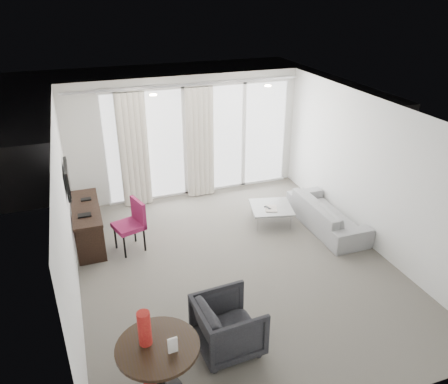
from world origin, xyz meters
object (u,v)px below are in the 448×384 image
object	(u,v)px
desk	(88,225)
red_lamp	(147,354)
tub_armchair	(228,325)
rattan_chair_a	(221,156)
round_table	(160,370)
sofa	(327,214)
desk_chair	(129,227)
rattan_chair_b	(255,143)
coffee_table	(271,214)

from	to	relation	value
desk	red_lamp	xyz separation A→B (m)	(0.42, -3.57, 0.22)
tub_armchair	rattan_chair_a	bearing A→B (deg)	-22.15
desk	red_lamp	world-z (taller)	red_lamp
round_table	sofa	size ratio (longest dim) A/B	0.48
sofa	desk	bearing A→B (deg)	77.48
desk_chair	rattan_chair_b	xyz separation A→B (m)	(3.83, 3.36, -0.02)
rattan_chair_a	desk_chair	bearing A→B (deg)	-145.98
rattan_chair_b	coffee_table	bearing A→B (deg)	-132.07
desk	sofa	world-z (taller)	desk
desk_chair	sofa	bearing A→B (deg)	-24.66
red_lamp	desk_chair	bearing A→B (deg)	85.61
desk	rattan_chair_a	world-z (taller)	rattan_chair_a
red_lamp	rattan_chair_b	xyz separation A→B (m)	(4.07, 6.44, -0.14)
tub_armchair	desk_chair	bearing A→B (deg)	13.09
coffee_table	rattan_chair_a	xyz separation A→B (m)	(-0.05, 2.87, 0.20)
sofa	desk_chair	bearing A→B (deg)	82.71
red_lamp	tub_armchair	size ratio (longest dim) A/B	1.44
round_table	coffee_table	distance (m)	4.32
desk_chair	sofa	world-z (taller)	desk_chair
coffee_table	sofa	distance (m)	1.08
round_table	sofa	xyz separation A→B (m)	(3.81, 2.69, -0.09)
red_lamp	sofa	size ratio (longest dim) A/B	0.60
red_lamp	sofa	world-z (taller)	red_lamp
desk_chair	rattan_chair_b	bearing A→B (deg)	23.91
tub_armchair	coffee_table	xyz separation A→B (m)	(1.91, 2.80, -0.19)
round_table	tub_armchair	bearing A→B (deg)	23.14
rattan_chair_a	sofa	bearing A→B (deg)	-87.12
sofa	rattan_chair_b	world-z (taller)	rattan_chair_b
desk	rattan_chair_a	size ratio (longest dim) A/B	2.06
sofa	red_lamp	bearing A→B (deg)	123.63
sofa	rattan_chair_a	size ratio (longest dim) A/B	2.61
coffee_table	sofa	world-z (taller)	sofa
round_table	red_lamp	size ratio (longest dim) A/B	0.80
desk_chair	rattan_chair_a	distance (m)	3.98
sofa	rattan_chair_a	distance (m)	3.53
coffee_table	rattan_chair_a	distance (m)	2.88
round_table	rattan_chair_a	bearing A→B (deg)	65.05
rattan_chair_a	coffee_table	bearing A→B (deg)	-102.28
red_lamp	tub_armchair	xyz separation A→B (m)	(1.08, 0.33, -0.21)
round_table	red_lamp	xyz separation A→B (m)	(-0.11, 0.08, 0.21)
sofa	rattan_chair_b	xyz separation A→B (m)	(0.15, 3.83, 0.16)
round_table	red_lamp	bearing A→B (deg)	143.75
red_lamp	sofa	distance (m)	4.72
red_lamp	coffee_table	size ratio (longest dim) A/B	1.49
red_lamp	rattan_chair_a	size ratio (longest dim) A/B	1.56
desk	desk_chair	size ratio (longest dim) A/B	1.66
rattan_chair_a	desk	bearing A→B (deg)	-157.38
tub_armchair	rattan_chair_a	xyz separation A→B (m)	(1.86, 5.67, 0.01)
desk_chair	desk	bearing A→B (deg)	125.86
desk	desk_chair	distance (m)	0.83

